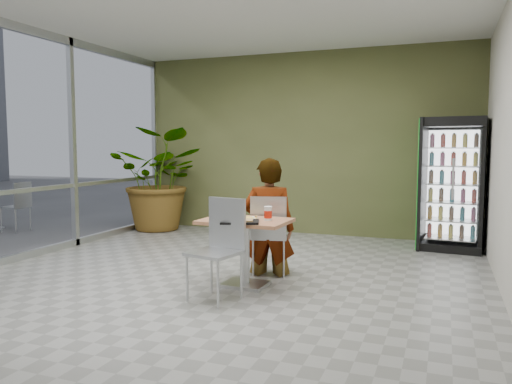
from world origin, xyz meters
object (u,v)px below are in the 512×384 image
(chair_near, at_px, (221,240))
(cafeteria_tray, at_px, (240,222))
(chair_far, at_px, (269,229))
(dining_table, at_px, (245,239))
(potted_plant, at_px, (161,179))
(soda_cup, at_px, (268,214))
(beverage_fridge, at_px, (452,184))
(seated_woman, at_px, (269,229))

(chair_near, relative_size, cafeteria_tray, 2.57)
(chair_far, height_order, chair_near, chair_near)
(dining_table, distance_m, potted_plant, 4.13)
(chair_far, distance_m, potted_plant, 3.84)
(soda_cup, bearing_deg, chair_far, 107.84)
(chair_near, distance_m, potted_plant, 4.44)
(chair_near, relative_size, soda_cup, 6.56)
(cafeteria_tray, bearing_deg, potted_plant, 132.42)
(beverage_fridge, bearing_deg, cafeteria_tray, -118.34)
(soda_cup, bearing_deg, cafeteria_tray, -130.74)
(chair_far, bearing_deg, beverage_fridge, -143.81)
(chair_near, distance_m, seated_woman, 1.08)
(beverage_fridge, bearing_deg, chair_far, -125.38)
(chair_near, xyz_separation_m, potted_plant, (-2.80, 3.43, 0.34))
(chair_near, relative_size, potted_plant, 0.54)
(chair_far, height_order, soda_cup, chair_far)
(chair_far, distance_m, chair_near, 1.04)
(dining_table, xyz_separation_m, soda_cup, (0.26, 0.01, 0.29))
(cafeteria_tray, bearing_deg, chair_near, -114.96)
(chair_near, height_order, potted_plant, potted_plant)
(seated_woman, bearing_deg, potted_plant, -51.74)
(dining_table, distance_m, soda_cup, 0.39)
(cafeteria_tray, distance_m, potted_plant, 4.32)
(seated_woman, height_order, beverage_fridge, beverage_fridge)
(seated_woman, bearing_deg, chair_far, 102.04)
(chair_near, height_order, seated_woman, seated_woman)
(potted_plant, bearing_deg, chair_near, -50.77)
(chair_far, xyz_separation_m, seated_woman, (-0.02, 0.05, -0.01))
(seated_woman, bearing_deg, chair_near, 69.26)
(dining_table, bearing_deg, soda_cup, 2.74)
(chair_near, bearing_deg, seated_woman, 94.89)
(potted_plant, bearing_deg, dining_table, -45.68)
(chair_far, relative_size, beverage_fridge, 0.49)
(chair_far, distance_m, seated_woman, 0.05)
(chair_near, distance_m, beverage_fridge, 4.09)
(seated_woman, xyz_separation_m, cafeteria_tray, (-0.03, -0.83, 0.20))
(dining_table, xyz_separation_m, seated_woman, (0.07, 0.58, 0.02))
(seated_woman, relative_size, cafeteria_tray, 4.30)
(chair_far, xyz_separation_m, chair_near, (-0.17, -1.02, 0.03))
(chair_near, bearing_deg, cafeteria_tray, 77.63)
(chair_far, height_order, beverage_fridge, beverage_fridge)
(seated_woman, bearing_deg, beverage_fridge, -144.71)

